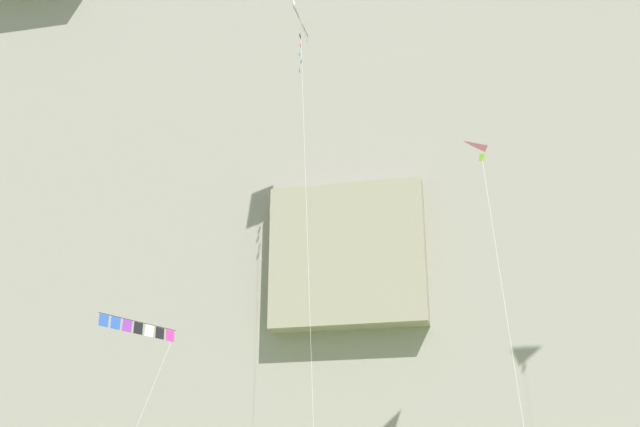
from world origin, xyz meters
The scene contains 4 objects.
cliff_face centered at (-0.01, 57.63, 35.08)m, with size 180.00×29.02×70.15m.
kite_diamond_upper_left centered at (-1.35, 37.60, 29.75)m, with size 2.21×4.25×31.62m.
kite_delta_far_right centered at (8.32, 34.27, 18.48)m, with size 1.36×5.62×19.54m.
kite_banner_mid_center centered at (-9.87, 37.98, 12.80)m, with size 2.78×4.39×13.38m.
Camera 1 is at (7.62, 1.33, 3.38)m, focal length 44.21 mm.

